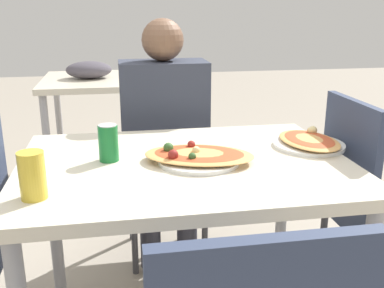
{
  "coord_description": "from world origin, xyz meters",
  "views": [
    {
      "loc": [
        -0.22,
        -1.42,
        1.25
      ],
      "look_at": [
        0.02,
        -0.01,
        0.8
      ],
      "focal_mm": 42.0,
      "sensor_mm": 36.0,
      "label": 1
    }
  ],
  "objects_px": {
    "pizza_main": "(198,156)",
    "pizza_second": "(309,142)",
    "drink_glass": "(32,175)",
    "chair_far_seated": "(163,155)",
    "dining_table": "(185,183)",
    "soda_can": "(108,143)",
    "person_seated": "(165,126)",
    "chair_side_right": "(371,201)"
  },
  "relations": [
    {
      "from": "dining_table",
      "to": "pizza_main",
      "type": "height_order",
      "value": "pizza_main"
    },
    {
      "from": "soda_can",
      "to": "pizza_main",
      "type": "bearing_deg",
      "value": -12.38
    },
    {
      "from": "chair_far_seated",
      "to": "pizza_main",
      "type": "distance_m",
      "value": 0.8
    },
    {
      "from": "dining_table",
      "to": "pizza_second",
      "type": "xyz_separation_m",
      "value": [
        0.48,
        0.08,
        0.1
      ]
    },
    {
      "from": "pizza_main",
      "to": "drink_glass",
      "type": "bearing_deg",
      "value": -156.63
    },
    {
      "from": "drink_glass",
      "to": "chair_far_seated",
      "type": "bearing_deg",
      "value": 64.79
    },
    {
      "from": "soda_can",
      "to": "drink_glass",
      "type": "xyz_separation_m",
      "value": [
        -0.2,
        -0.28,
        0.0
      ]
    },
    {
      "from": "soda_can",
      "to": "pizza_second",
      "type": "height_order",
      "value": "soda_can"
    },
    {
      "from": "dining_table",
      "to": "chair_side_right",
      "type": "distance_m",
      "value": 0.76
    },
    {
      "from": "pizza_main",
      "to": "soda_can",
      "type": "relative_size",
      "value": 3.34
    },
    {
      "from": "chair_far_seated",
      "to": "chair_side_right",
      "type": "distance_m",
      "value": 1.01
    },
    {
      "from": "chair_side_right",
      "to": "soda_can",
      "type": "relative_size",
      "value": 7.33
    },
    {
      "from": "pizza_main",
      "to": "soda_can",
      "type": "height_order",
      "value": "soda_can"
    },
    {
      "from": "chair_far_seated",
      "to": "pizza_second",
      "type": "height_order",
      "value": "chair_far_seated"
    },
    {
      "from": "pizza_main",
      "to": "drink_glass",
      "type": "height_order",
      "value": "drink_glass"
    },
    {
      "from": "dining_table",
      "to": "chair_side_right",
      "type": "height_order",
      "value": "chair_side_right"
    },
    {
      "from": "chair_side_right",
      "to": "person_seated",
      "type": "height_order",
      "value": "person_seated"
    },
    {
      "from": "pizza_second",
      "to": "drink_glass",
      "type": "bearing_deg",
      "value": -161.58
    },
    {
      "from": "chair_side_right",
      "to": "pizza_main",
      "type": "relative_size",
      "value": 2.19
    },
    {
      "from": "person_seated",
      "to": "soda_can",
      "type": "xyz_separation_m",
      "value": [
        -0.26,
        -0.58,
        0.11
      ]
    },
    {
      "from": "chair_far_seated",
      "to": "soda_can",
      "type": "bearing_deg",
      "value": 69.67
    },
    {
      "from": "soda_can",
      "to": "pizza_second",
      "type": "xyz_separation_m",
      "value": [
        0.73,
        0.03,
        -0.04
      ]
    },
    {
      "from": "person_seated",
      "to": "soda_can",
      "type": "relative_size",
      "value": 9.51
    },
    {
      "from": "pizza_main",
      "to": "pizza_second",
      "type": "distance_m",
      "value": 0.45
    },
    {
      "from": "dining_table",
      "to": "pizza_main",
      "type": "relative_size",
      "value": 2.66
    },
    {
      "from": "chair_side_right",
      "to": "person_seated",
      "type": "relative_size",
      "value": 0.77
    },
    {
      "from": "person_seated",
      "to": "chair_far_seated",
      "type": "bearing_deg",
      "value": -90.0
    },
    {
      "from": "dining_table",
      "to": "pizza_second",
      "type": "height_order",
      "value": "pizza_second"
    },
    {
      "from": "soda_can",
      "to": "chair_side_right",
      "type": "bearing_deg",
      "value": 0.05
    },
    {
      "from": "chair_side_right",
      "to": "pizza_main",
      "type": "distance_m",
      "value": 0.75
    },
    {
      "from": "chair_side_right",
      "to": "soda_can",
      "type": "distance_m",
      "value": 1.04
    },
    {
      "from": "dining_table",
      "to": "drink_glass",
      "type": "relative_size",
      "value": 8.39
    },
    {
      "from": "chair_far_seated",
      "to": "drink_glass",
      "type": "xyz_separation_m",
      "value": [
        -0.46,
        -0.97,
        0.3
      ]
    },
    {
      "from": "chair_side_right",
      "to": "pizza_main",
      "type": "bearing_deg",
      "value": -84.64
    },
    {
      "from": "dining_table",
      "to": "chair_far_seated",
      "type": "relative_size",
      "value": 1.21
    },
    {
      "from": "chair_far_seated",
      "to": "pizza_main",
      "type": "xyz_separation_m",
      "value": [
        0.04,
        -0.76,
        0.25
      ]
    },
    {
      "from": "drink_glass",
      "to": "pizza_second",
      "type": "distance_m",
      "value": 0.98
    },
    {
      "from": "chair_side_right",
      "to": "person_seated",
      "type": "xyz_separation_m",
      "value": [
        -0.74,
        0.57,
        0.19
      ]
    },
    {
      "from": "dining_table",
      "to": "person_seated",
      "type": "xyz_separation_m",
      "value": [
        0.0,
        0.62,
        0.04
      ]
    },
    {
      "from": "dining_table",
      "to": "person_seated",
      "type": "bearing_deg",
      "value": 89.74
    },
    {
      "from": "chair_far_seated",
      "to": "drink_glass",
      "type": "bearing_deg",
      "value": 64.79
    },
    {
      "from": "dining_table",
      "to": "soda_can",
      "type": "xyz_separation_m",
      "value": [
        -0.25,
        0.05,
        0.14
      ]
    }
  ]
}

